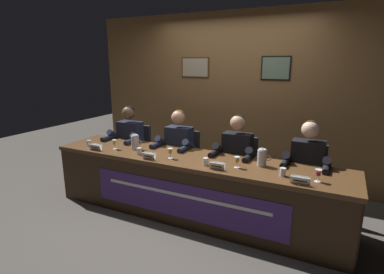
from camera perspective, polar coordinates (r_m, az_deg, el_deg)
The scene contains 25 objects.
ground_plane at distance 3.94m, azimuth -0.00°, elevation -14.17°, with size 12.00×12.00×0.00m, color #4C4742.
wall_back_panelled at distance 4.87m, azimuth 7.79°, elevation 7.27°, with size 4.85×0.14×2.60m.
conference_table at distance 3.63m, azimuth -0.78°, elevation -7.79°, with size 3.65×0.76×0.74m.
chair_far_left at distance 4.84m, azimuth -10.45°, elevation -3.37°, with size 0.44×0.45×0.90m.
panelist_far_left at distance 4.61m, azimuth -12.07°, elevation -0.73°, with size 0.51×0.48×1.23m.
nameplate_far_left at distance 4.13m, azimuth -17.62°, elevation -1.80°, with size 0.19×0.06×0.08m.
juice_glass_far_left at distance 4.09m, azimuth -14.31°, elevation -1.04°, with size 0.06×0.06×0.12m.
water_cup_far_left at distance 4.33m, azimuth -18.72°, elevation -1.18°, with size 0.06×0.06×0.08m.
chair_center_left at distance 4.40m, azimuth -1.63°, elevation -4.87°, with size 0.44×0.45×0.90m.
panelist_center_left at distance 4.15m, azimuth -2.95°, elevation -2.05°, with size 0.51×0.48×1.23m.
nameplate_center_left at distance 3.60m, azimuth -8.08°, elevation -3.54°, with size 0.17×0.06×0.08m.
juice_glass_center_left at distance 3.59m, azimuth -4.10°, elevation -2.72°, with size 0.06×0.06×0.12m.
water_cup_center_left at distance 3.80m, azimuth -9.86°, elevation -2.70°, with size 0.06×0.06×0.08m.
chair_center_right at distance 4.10m, azimuth 8.83°, elevation -6.51°, with size 0.44×0.45×0.90m.
panelist_center_right at distance 3.83m, azimuth 8.07°, elevation -3.58°, with size 0.51×0.48×1.23m.
nameplate_center_right at distance 3.25m, azimuth 4.73°, elevation -5.41°, with size 0.17×0.06×0.08m.
juice_glass_center_right at distance 3.31m, azimuth 8.43°, elevation -4.31°, with size 0.06×0.06×0.12m.
water_cup_center_right at distance 3.37m, azimuth 2.55°, elevation -4.71°, with size 0.06×0.06×0.08m.
chair_far_right at distance 3.95m, azimuth 20.60°, elevation -8.07°, with size 0.44×0.45×0.90m.
panelist_far_right at distance 3.67m, azimuth 20.62°, elevation -5.15°, with size 0.51×0.48×1.23m.
nameplate_far_right at distance 3.03m, azimuth 19.65°, elevation -7.65°, with size 0.18×0.06×0.08m.
juice_glass_far_right at distance 3.14m, azimuth 22.59°, elevation -6.30°, with size 0.06×0.06×0.12m.
water_cup_far_right at distance 3.19m, azimuth 16.64°, elevation -6.38°, with size 0.06×0.06×0.08m.
water_pitcher_left_side at distance 4.03m, azimuth -10.61°, elevation -0.93°, with size 0.15×0.10×0.21m.
water_pitcher_right_side at distance 3.41m, azimuth 12.99°, elevation -3.79°, with size 0.15×0.10×0.21m.
Camera 1 is at (1.55, -3.11, 1.86)m, focal length 28.45 mm.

